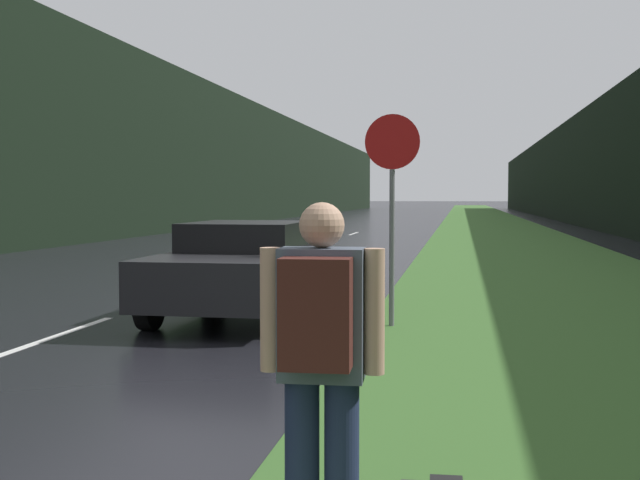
{
  "coord_description": "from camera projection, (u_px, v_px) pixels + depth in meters",
  "views": [
    {
      "loc": [
        4.95,
        -0.91,
        1.73
      ],
      "look_at": [
        2.18,
        14.79,
        0.87
      ],
      "focal_mm": 45.0,
      "sensor_mm": 36.0,
      "label": 1
    }
  ],
  "objects": [
    {
      "name": "grass_verge",
      "position": [
        497.0,
        231.0,
        40.01
      ],
      "size": [
        6.0,
        240.0,
        0.02
      ],
      "primitive_type": "cube",
      "color": "#386028",
      "rests_on": "ground_plane"
    },
    {
      "name": "lane_stripe_b",
      "position": [
        57.0,
        336.0,
        9.96
      ],
      "size": [
        0.12,
        3.0,
        0.01
      ],
      "primitive_type": "cube",
      "color": "silver",
      "rests_on": "ground_plane"
    },
    {
      "name": "lane_stripe_c",
      "position": [
        222.0,
        279.0,
        16.85
      ],
      "size": [
        0.12,
        3.0,
        0.01
      ],
      "primitive_type": "cube",
      "color": "silver",
      "rests_on": "ground_plane"
    },
    {
      "name": "lane_stripe_d",
      "position": [
        291.0,
        255.0,
        23.73
      ],
      "size": [
        0.12,
        3.0,
        0.01
      ],
      "primitive_type": "cube",
      "color": "silver",
      "rests_on": "ground_plane"
    },
    {
      "name": "lane_stripe_e",
      "position": [
        330.0,
        242.0,
        30.61
      ],
      "size": [
        0.12,
        3.0,
        0.01
      ],
      "primitive_type": "cube",
      "color": "silver",
      "rests_on": "ground_plane"
    },
    {
      "name": "lane_stripe_f",
      "position": [
        354.0,
        234.0,
        37.5
      ],
      "size": [
        0.12,
        3.0,
        0.01
      ],
      "primitive_type": "cube",
      "color": "silver",
      "rests_on": "ground_plane"
    },
    {
      "name": "treeline_far_side",
      "position": [
        235.0,
        161.0,
        52.47
      ],
      "size": [
        2.0,
        140.0,
        8.06
      ],
      "primitive_type": "cube",
      "color": "black",
      "rests_on": "ground_plane"
    },
    {
      "name": "treeline_near_side",
      "position": [
        591.0,
        170.0,
        48.63
      ],
      "size": [
        2.0,
        140.0,
        6.71
      ],
      "primitive_type": "cube",
      "color": "black",
      "rests_on": "ground_plane"
    },
    {
      "name": "stop_sign",
      "position": [
        392.0,
        195.0,
        10.54
      ],
      "size": [
        0.73,
        0.07,
        2.82
      ],
      "color": "slate",
      "rests_on": "ground_plane"
    },
    {
      "name": "hitchhiker_with_backpack",
      "position": [
        321.0,
        357.0,
        3.75
      ],
      "size": [
        0.59,
        0.42,
        1.71
      ],
      "rotation": [
        0.0,
        0.0,
        0.04
      ],
      "color": "#1E2847",
      "rests_on": "ground_plane"
    },
    {
      "name": "car_passing_near",
      "position": [
        244.0,
        267.0,
        11.6
      ],
      "size": [
        1.97,
        4.38,
        1.36
      ],
      "rotation": [
        0.0,
        0.0,
        3.14
      ],
      "color": "black",
      "rests_on": "ground_plane"
    }
  ]
}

